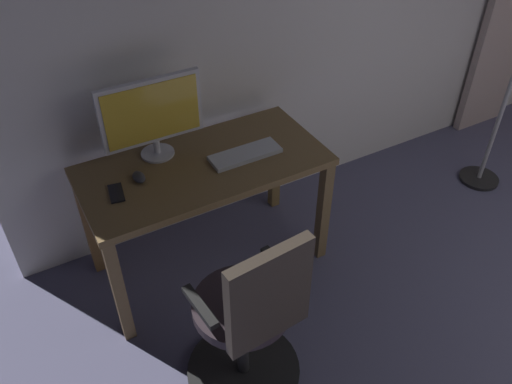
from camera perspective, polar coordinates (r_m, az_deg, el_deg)
The scene contains 6 objects.
desk at distance 2.83m, azimuth -5.65°, elevation 1.41°, with size 1.31×0.64×0.74m.
office_chair at distance 2.34m, azimuth -0.66°, elevation -14.18°, with size 0.56×0.56×1.03m.
computer_monitor at distance 2.74m, azimuth -11.33°, elevation 8.35°, with size 0.54×0.18×0.44m.
computer_keyboard at distance 2.80m, azimuth -1.19°, elevation 4.16°, with size 0.39×0.14×0.02m, color #B7BCC1.
computer_mouse at distance 2.69m, azimuth -12.72°, elevation 1.61°, with size 0.06×0.10×0.04m, color #333338.
cell_phone_by_monitor at distance 2.64m, azimuth -15.06°, elevation -0.11°, with size 0.07×0.14×0.01m, color black.
Camera 1 is at (2.91, -0.45, 2.36)m, focal length 36.50 mm.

